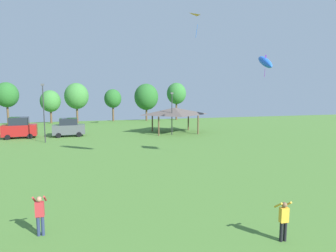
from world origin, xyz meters
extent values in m
cylinder|color=navy|center=(-8.01, 13.05, 0.43)|extent=(0.14, 0.14, 0.86)
cylinder|color=navy|center=(-7.83, 13.05, 0.43)|extent=(0.14, 0.14, 0.86)
cube|color=#B72D33|center=(-7.92, 13.05, 1.19)|extent=(0.36, 0.20, 0.65)
sphere|color=#A87A5B|center=(-7.92, 13.05, 1.63)|extent=(0.23, 0.23, 0.23)
cylinder|color=#B72D33|center=(-8.14, 13.15, 1.60)|extent=(0.08, 0.52, 0.40)
cylinder|color=#B72D33|center=(-7.70, 13.15, 1.60)|extent=(0.08, 0.52, 0.40)
cylinder|color=black|center=(1.80, 10.04, 0.41)|extent=(0.14, 0.14, 0.83)
cylinder|color=black|center=(1.98, 10.04, 0.41)|extent=(0.14, 0.14, 0.83)
cube|color=gold|center=(1.89, 10.04, 1.14)|extent=(0.36, 0.20, 0.62)
sphere|color=brown|center=(1.89, 10.04, 1.57)|extent=(0.22, 0.22, 0.22)
cylinder|color=gold|center=(1.67, 10.14, 1.54)|extent=(0.08, 0.50, 0.38)
cylinder|color=gold|center=(2.11, 10.14, 1.54)|extent=(0.08, 0.50, 0.38)
pyramid|color=orange|center=(8.66, 38.22, 15.33)|extent=(2.05, 2.03, 0.18)
cylinder|color=blue|center=(8.25, 38.64, 13.87)|extent=(0.23, 0.24, 1.69)
ellipsoid|color=blue|center=(15.15, 33.00, 9.52)|extent=(1.72, 4.38, 2.32)
cube|color=purple|center=(15.15, 33.00, 9.78)|extent=(0.21, 0.46, 1.13)
cylinder|color=purple|center=(15.15, 33.00, 8.20)|extent=(0.09, 0.20, 1.05)
cube|color=maroon|center=(-14.58, 41.06, 1.02)|extent=(4.24, 2.23, 1.39)
cube|color=#1E232D|center=(-14.58, 41.06, 2.20)|extent=(2.39, 1.92, 0.98)
cylinder|color=black|center=(-13.24, 40.25, 0.32)|extent=(0.66, 0.28, 0.64)
cylinder|color=black|center=(-13.41, 42.11, 0.32)|extent=(0.66, 0.28, 0.64)
cylinder|color=black|center=(-15.76, 40.01, 0.32)|extent=(0.66, 0.28, 0.64)
cylinder|color=black|center=(-15.93, 41.88, 0.32)|extent=(0.66, 0.28, 0.64)
cube|color=#4C5156|center=(-8.62, 41.00, 0.93)|extent=(4.17, 1.99, 1.23)
cube|color=#1E232D|center=(-8.62, 41.00, 1.98)|extent=(2.33, 1.74, 0.86)
cylinder|color=black|center=(-7.31, 40.20, 0.32)|extent=(0.65, 0.26, 0.64)
cylinder|color=black|center=(-7.41, 41.95, 0.32)|extent=(0.65, 0.26, 0.64)
cylinder|color=black|center=(-9.83, 40.05, 0.32)|extent=(0.65, 0.26, 0.64)
cylinder|color=black|center=(-9.93, 41.79, 0.32)|extent=(0.65, 0.26, 0.64)
cylinder|color=brown|center=(3.03, 38.64, 1.30)|extent=(0.20, 0.20, 2.60)
cylinder|color=brown|center=(8.61, 38.64, 1.30)|extent=(0.20, 0.20, 2.60)
cylinder|color=brown|center=(3.03, 42.91, 1.30)|extent=(0.20, 0.20, 2.60)
cylinder|color=brown|center=(8.61, 42.91, 1.30)|extent=(0.20, 0.20, 2.60)
pyramid|color=#564C47|center=(5.82, 40.78, 3.10)|extent=(7.23, 5.53, 1.00)
cylinder|color=#2D2D33|center=(-11.00, 36.94, 3.30)|extent=(0.12, 0.12, 6.61)
cube|color=#4C4C51|center=(-11.00, 36.94, 6.73)|extent=(0.36, 0.20, 0.24)
cylinder|color=#2D2D33|center=(4.96, 38.99, 2.77)|extent=(0.12, 0.12, 5.54)
cube|color=#4C4C51|center=(4.96, 38.99, 5.66)|extent=(0.36, 0.20, 0.24)
cylinder|color=brown|center=(-19.92, 57.75, 1.86)|extent=(0.36, 0.36, 3.71)
ellipsoid|color=#286628|center=(-19.92, 57.75, 5.20)|extent=(3.97, 3.97, 4.37)
cylinder|color=brown|center=(-12.77, 57.53, 1.35)|extent=(0.36, 0.36, 2.70)
ellipsoid|color=#3D7F38|center=(-12.77, 57.53, 4.03)|extent=(3.56, 3.56, 3.92)
cylinder|color=brown|center=(-8.19, 57.29, 1.65)|extent=(0.36, 0.36, 3.30)
ellipsoid|color=#3D7F38|center=(-8.19, 57.29, 4.92)|extent=(4.32, 4.32, 4.75)
cylinder|color=brown|center=(-1.57, 58.53, 1.57)|extent=(0.36, 0.36, 3.15)
ellipsoid|color=#286628|center=(-1.57, 58.53, 4.37)|extent=(3.27, 3.27, 3.60)
cylinder|color=brown|center=(4.82, 57.60, 1.46)|extent=(0.36, 0.36, 2.93)
ellipsoid|color=#286628|center=(4.82, 57.60, 4.67)|extent=(4.64, 4.64, 5.11)
cylinder|color=brown|center=(11.01, 57.87, 1.93)|extent=(0.36, 0.36, 3.85)
ellipsoid|color=#337533|center=(11.01, 57.87, 5.30)|extent=(3.87, 3.87, 4.26)
camera|label=1|loc=(-5.66, -0.14, 6.30)|focal=32.00mm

